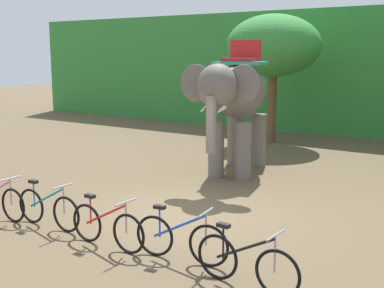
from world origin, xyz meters
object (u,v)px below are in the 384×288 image
Objects in this scene: elephant at (236,97)px; bike_teal at (48,208)px; bike_black at (246,263)px; bike_red at (107,226)px; tree_far_left at (274,46)px; bike_blue at (181,239)px.

elephant is 6.33m from bike_teal.
elephant reaches higher than bike_black.
bike_teal is at bearing 175.63° from bike_red.
bike_black is at bearing -0.66° from bike_red.
bike_black is at bearing -2.07° from bike_teal.
tree_far_left is 2.85× the size of bike_red.
elephant is at bearing 81.71° from bike_teal.
bike_teal is 1.00× the size of bike_red.
tree_far_left is at bearing 100.83° from bike_red.
bike_teal is at bearing -87.37° from tree_far_left.
tree_far_left is 2.85× the size of bike_teal.
bike_teal is at bearing 177.93° from bike_black.
bike_black is (4.98, -11.61, -3.29)m from tree_far_left.
bike_blue is (3.11, 0.10, 0.00)m from bike_teal.
tree_far_left is 2.86× the size of bike_blue.
elephant is at bearing 110.79° from bike_blue.
elephant is 7.35m from bike_black.
bike_blue is at bearing -72.22° from tree_far_left.
bike_red is 1.00× the size of bike_blue.
bike_black is (1.34, -0.26, 0.00)m from bike_blue.
bike_teal and bike_red have the same top height.
bike_teal is (-0.87, -6.00, -1.82)m from elephant.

